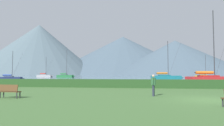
{
  "coord_description": "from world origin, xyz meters",
  "views": [
    {
      "loc": [
        -4.3,
        -13.78,
        1.7
      ],
      "look_at": [
        -14.33,
        56.15,
        5.56
      ],
      "focal_mm": 32.04,
      "sensor_mm": 36.0,
      "label": 1
    }
  ],
  "objects_px": {
    "sailboat_slip_6": "(166,77)",
    "person_seated_viewer": "(153,83)",
    "sailboat_slip_4": "(45,76)",
    "sailboat_slip_5": "(11,78)",
    "park_bench_under_tree": "(9,91)",
    "sailboat_slip_2": "(66,76)",
    "sailboat_slip_1": "(205,76)",
    "sailboat_slip_0": "(212,79)"
  },
  "relations": [
    {
      "from": "park_bench_under_tree",
      "to": "sailboat_slip_6",
      "type": "bearing_deg",
      "value": 74.32
    },
    {
      "from": "sailboat_slip_5",
      "to": "sailboat_slip_6",
      "type": "bearing_deg",
      "value": -2.26
    },
    {
      "from": "sailboat_slip_5",
      "to": "person_seated_viewer",
      "type": "height_order",
      "value": "sailboat_slip_5"
    },
    {
      "from": "person_seated_viewer",
      "to": "sailboat_slip_5",
      "type": "bearing_deg",
      "value": 153.4
    },
    {
      "from": "sailboat_slip_0",
      "to": "sailboat_slip_2",
      "type": "bearing_deg",
      "value": 119.28
    },
    {
      "from": "sailboat_slip_5",
      "to": "person_seated_viewer",
      "type": "relative_size",
      "value": 4.71
    },
    {
      "from": "sailboat_slip_6",
      "to": "person_seated_viewer",
      "type": "bearing_deg",
      "value": -112.0
    },
    {
      "from": "sailboat_slip_5",
      "to": "park_bench_under_tree",
      "type": "xyz_separation_m",
      "value": [
        24.84,
        -35.46,
        -0.02
      ]
    },
    {
      "from": "sailboat_slip_4",
      "to": "person_seated_viewer",
      "type": "height_order",
      "value": "sailboat_slip_4"
    },
    {
      "from": "sailboat_slip_1",
      "to": "sailboat_slip_6",
      "type": "relative_size",
      "value": 0.89
    },
    {
      "from": "sailboat_slip_0",
      "to": "park_bench_under_tree",
      "type": "height_order",
      "value": "sailboat_slip_0"
    },
    {
      "from": "person_seated_viewer",
      "to": "sailboat_slip_0",
      "type": "bearing_deg",
      "value": 78.3
    },
    {
      "from": "person_seated_viewer",
      "to": "sailboat_slip_4",
      "type": "bearing_deg",
      "value": 138.14
    },
    {
      "from": "sailboat_slip_5",
      "to": "park_bench_under_tree",
      "type": "distance_m",
      "value": 43.29
    },
    {
      "from": "sailboat_slip_0",
      "to": "sailboat_slip_5",
      "type": "relative_size",
      "value": 1.64
    },
    {
      "from": "sailboat_slip_0",
      "to": "sailboat_slip_5",
      "type": "bearing_deg",
      "value": 152.95
    },
    {
      "from": "sailboat_slip_6",
      "to": "sailboat_slip_4",
      "type": "bearing_deg",
      "value": 131.14
    },
    {
      "from": "sailboat_slip_5",
      "to": "sailboat_slip_4",
      "type": "bearing_deg",
      "value": 93.37
    },
    {
      "from": "sailboat_slip_6",
      "to": "person_seated_viewer",
      "type": "height_order",
      "value": "sailboat_slip_6"
    },
    {
      "from": "sailboat_slip_2",
      "to": "sailboat_slip_5",
      "type": "xyz_separation_m",
      "value": [
        0.73,
        -40.8,
        -0.2
      ]
    },
    {
      "from": "sailboat_slip_0",
      "to": "person_seated_viewer",
      "type": "bearing_deg",
      "value": -130.25
    },
    {
      "from": "sailboat_slip_1",
      "to": "sailboat_slip_4",
      "type": "distance_m",
      "value": 74.41
    },
    {
      "from": "sailboat_slip_2",
      "to": "park_bench_under_tree",
      "type": "xyz_separation_m",
      "value": [
        25.57,
        -76.26,
        -0.22
      ]
    },
    {
      "from": "sailboat_slip_0",
      "to": "sailboat_slip_6",
      "type": "distance_m",
      "value": 20.84
    },
    {
      "from": "sailboat_slip_2",
      "to": "park_bench_under_tree",
      "type": "bearing_deg",
      "value": -69.36
    },
    {
      "from": "sailboat_slip_5",
      "to": "sailboat_slip_6",
      "type": "relative_size",
      "value": 0.72
    },
    {
      "from": "sailboat_slip_2",
      "to": "person_seated_viewer",
      "type": "height_order",
      "value": "sailboat_slip_2"
    },
    {
      "from": "sailboat_slip_1",
      "to": "park_bench_under_tree",
      "type": "relative_size",
      "value": 6.21
    },
    {
      "from": "sailboat_slip_0",
      "to": "sailboat_slip_4",
      "type": "relative_size",
      "value": 1.25
    },
    {
      "from": "sailboat_slip_1",
      "to": "sailboat_slip_2",
      "type": "height_order",
      "value": "sailboat_slip_2"
    },
    {
      "from": "sailboat_slip_2",
      "to": "sailboat_slip_5",
      "type": "distance_m",
      "value": 40.81
    },
    {
      "from": "sailboat_slip_0",
      "to": "sailboat_slip_5",
      "type": "xyz_separation_m",
      "value": [
        -45.92,
        12.36,
        -0.23
      ]
    },
    {
      "from": "sailboat_slip_2",
      "to": "sailboat_slip_0",
      "type": "bearing_deg",
      "value": -46.63
    },
    {
      "from": "sailboat_slip_4",
      "to": "sailboat_slip_1",
      "type": "bearing_deg",
      "value": -4.71
    },
    {
      "from": "sailboat_slip_6",
      "to": "sailboat_slip_1",
      "type": "bearing_deg",
      "value": 44.56
    },
    {
      "from": "sailboat_slip_0",
      "to": "sailboat_slip_2",
      "type": "height_order",
      "value": "sailboat_slip_2"
    },
    {
      "from": "sailboat_slip_5",
      "to": "sailboat_slip_2",
      "type": "bearing_deg",
      "value": 77.87
    },
    {
      "from": "sailboat_slip_2",
      "to": "sailboat_slip_1",
      "type": "bearing_deg",
      "value": 0.31
    },
    {
      "from": "sailboat_slip_0",
      "to": "sailboat_slip_6",
      "type": "bearing_deg",
      "value": 91.83
    },
    {
      "from": "sailboat_slip_6",
      "to": "park_bench_under_tree",
      "type": "distance_m",
      "value": 46.24
    },
    {
      "from": "sailboat_slip_4",
      "to": "sailboat_slip_5",
      "type": "distance_m",
      "value": 48.58
    },
    {
      "from": "sailboat_slip_4",
      "to": "person_seated_viewer",
      "type": "bearing_deg",
      "value": -57.21
    }
  ]
}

